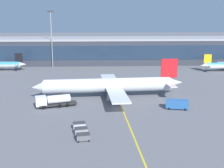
{
  "coord_description": "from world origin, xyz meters",
  "views": [
    {
      "loc": [
        -4.73,
        -74.43,
        24.02
      ],
      "look_at": [
        -1.09,
        9.78,
        4.5
      ],
      "focal_mm": 47.84,
      "sensor_mm": 36.0,
      "label": 1
    }
  ],
  "objects_px": {
    "main_airliner": "(109,85)",
    "lavatory_truck": "(177,104)",
    "fuel_tanker": "(53,101)",
    "baggage_cart_0": "(83,137)",
    "baggage_cart_1": "(81,131)",
    "baggage_cart_2": "(79,125)"
  },
  "relations": [
    {
      "from": "main_airliner",
      "to": "lavatory_truck",
      "type": "distance_m",
      "value": 21.32
    },
    {
      "from": "fuel_tanker",
      "to": "baggage_cart_0",
      "type": "distance_m",
      "value": 24.14
    },
    {
      "from": "lavatory_truck",
      "to": "baggage_cart_1",
      "type": "height_order",
      "value": "lavatory_truck"
    },
    {
      "from": "baggage_cart_1",
      "to": "main_airliner",
      "type": "bearing_deg",
      "value": 76.71
    },
    {
      "from": "baggage_cart_0",
      "to": "baggage_cart_1",
      "type": "bearing_deg",
      "value": 100.32
    },
    {
      "from": "lavatory_truck",
      "to": "baggage_cart_2",
      "type": "bearing_deg",
      "value": -152.11
    },
    {
      "from": "main_airliner",
      "to": "fuel_tanker",
      "type": "xyz_separation_m",
      "value": [
        -15.2,
        -9.24,
        -1.97
      ]
    },
    {
      "from": "fuel_tanker",
      "to": "baggage_cart_2",
      "type": "relative_size",
      "value": 3.84
    },
    {
      "from": "baggage_cart_0",
      "to": "fuel_tanker",
      "type": "bearing_deg",
      "value": 112.05
    },
    {
      "from": "lavatory_truck",
      "to": "baggage_cart_2",
      "type": "distance_m",
      "value": 27.78
    },
    {
      "from": "baggage_cart_1",
      "to": "baggage_cart_2",
      "type": "bearing_deg",
      "value": 100.32
    },
    {
      "from": "lavatory_truck",
      "to": "baggage_cart_2",
      "type": "xyz_separation_m",
      "value": [
        -24.55,
        -12.99,
        -0.64
      ]
    },
    {
      "from": "lavatory_truck",
      "to": "baggage_cart_0",
      "type": "relative_size",
      "value": 2.14
    },
    {
      "from": "fuel_tanker",
      "to": "baggage_cart_2",
      "type": "distance_m",
      "value": 17.93
    },
    {
      "from": "lavatory_truck",
      "to": "baggage_cart_1",
      "type": "bearing_deg",
      "value": -146.05
    },
    {
      "from": "baggage_cart_0",
      "to": "baggage_cart_2",
      "type": "distance_m",
      "value": 6.4
    },
    {
      "from": "main_airliner",
      "to": "baggage_cart_2",
      "type": "bearing_deg",
      "value": -106.08
    },
    {
      "from": "fuel_tanker",
      "to": "baggage_cart_0",
      "type": "height_order",
      "value": "fuel_tanker"
    },
    {
      "from": "baggage_cart_0",
      "to": "baggage_cart_2",
      "type": "xyz_separation_m",
      "value": [
        -1.15,
        6.3,
        0.0
      ]
    },
    {
      "from": "fuel_tanker",
      "to": "lavatory_truck",
      "type": "bearing_deg",
      "value": -5.41
    },
    {
      "from": "fuel_tanker",
      "to": "lavatory_truck",
      "type": "relative_size",
      "value": 1.79
    },
    {
      "from": "fuel_tanker",
      "to": "baggage_cart_1",
      "type": "xyz_separation_m",
      "value": [
        8.48,
        -19.21,
        -0.96
      ]
    }
  ]
}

